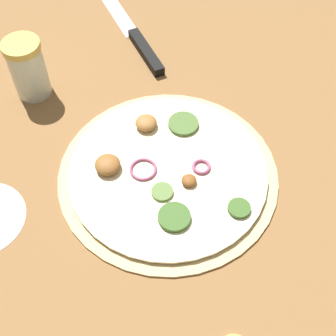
% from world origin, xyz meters
% --- Properties ---
extents(ground_plane, '(3.00, 3.00, 0.00)m').
position_xyz_m(ground_plane, '(0.00, 0.00, 0.00)').
color(ground_plane, brown).
extents(pizza, '(0.34, 0.34, 0.03)m').
position_xyz_m(pizza, '(-0.00, -0.00, 0.01)').
color(pizza, '#D6B77A').
rests_on(pizza, ground_plane).
extents(knife, '(0.32, 0.09, 0.02)m').
position_xyz_m(knife, '(-0.29, 0.14, 0.01)').
color(knife, silver).
rests_on(knife, ground_plane).
extents(spice_jar, '(0.06, 0.06, 0.11)m').
position_xyz_m(spice_jar, '(-0.29, -0.08, 0.05)').
color(spice_jar, silver).
rests_on(spice_jar, ground_plane).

